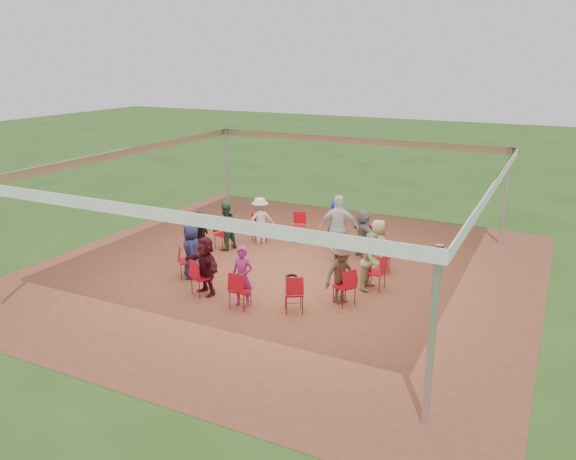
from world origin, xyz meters
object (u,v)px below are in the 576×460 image
at_px(person_seated_2, 335,224).
at_px(person_seated_3, 260,220).
at_px(person_seated_10, 372,261).
at_px(person_seated_1, 363,233).
at_px(chair_4, 259,228).
at_px(chair_1, 367,242).
at_px(chair_2, 337,232).
at_px(laptop, 372,248).
at_px(chair_8, 202,278).
at_px(chair_9, 240,290).
at_px(standing_person, 339,228).
at_px(person_seated_0, 378,246).
at_px(person_seated_4, 225,226).
at_px(chair_10, 294,293).
at_px(chair_7, 188,261).
at_px(person_seated_8, 242,277).
at_px(chair_5, 223,235).
at_px(chair_6, 197,246).
at_px(cable_coil, 292,277).
at_px(person_seated_9, 342,274).
at_px(chair_0, 382,256).
at_px(person_seated_5, 200,237).
at_px(chair_11, 344,287).
at_px(chair_3, 299,227).
at_px(chair_12, 376,272).
at_px(person_seated_7, 205,266).
at_px(person_seated_6, 192,251).

height_order(person_seated_2, person_seated_3, same).
bearing_deg(person_seated_10, person_seated_1, 27.69).
bearing_deg(chair_4, chair_1, 138.46).
height_order(chair_2, laptop, chair_2).
relative_size(chair_8, chair_9, 1.00).
distance_m(chair_4, standing_person, 2.93).
relative_size(person_seated_0, person_seated_4, 1.00).
bearing_deg(chair_10, person_seated_10, 30.26).
bearing_deg(chair_7, person_seated_8, 30.26).
bearing_deg(chair_5, person_seated_10, 96.76).
xyz_separation_m(chair_6, chair_10, (3.91, -1.77, 0.00)).
height_order(chair_2, cable_coil, chair_2).
relative_size(chair_6, person_seated_8, 0.62).
height_order(chair_8, person_seated_9, person_seated_9).
xyz_separation_m(chair_0, chair_6, (-4.95, -1.53, 0.00)).
bearing_deg(person_seated_2, person_seated_3, 27.69).
relative_size(chair_2, person_seated_2, 0.62).
xyz_separation_m(chair_0, person_seated_8, (-2.24, -3.55, 0.28)).
bearing_deg(person_seated_5, chair_11, 68.72).
relative_size(person_seated_4, person_seated_5, 1.00).
bearing_deg(person_seated_2, chair_10, 111.28).
xyz_separation_m(chair_3, chair_9, (0.92, -5.10, 0.00)).
bearing_deg(chair_10, chair_2, 69.23).
height_order(chair_11, person_seated_8, person_seated_8).
xyz_separation_m(chair_3, chair_12, (3.37, -2.66, 0.00)).
relative_size(person_seated_0, standing_person, 0.76).
distance_m(chair_1, person_seated_4, 4.21).
relative_size(chair_1, chair_10, 1.00).
height_order(chair_2, chair_3, same).
xyz_separation_m(chair_7, chair_9, (2.21, -1.00, 0.00)).
relative_size(chair_11, chair_12, 1.00).
bearing_deg(laptop, chair_12, 179.22).
xyz_separation_m(chair_8, person_seated_5, (-1.37, 1.93, 0.28)).
bearing_deg(chair_10, person_seated_7, 149.74).
bearing_deg(chair_6, chair_1, 110.77).
xyz_separation_m(chair_9, standing_person, (0.85, 3.97, 0.51)).
height_order(chair_5, person_seated_5, person_seated_5).
bearing_deg(chair_11, person_seated_3, 83.24).
bearing_deg(person_seated_4, cable_coil, 84.92).
height_order(chair_11, standing_person, standing_person).
bearing_deg(standing_person, chair_10, 76.68).
bearing_deg(person_seated_6, person_seated_9, 55.38).
height_order(chair_1, chair_3, same).
bearing_deg(person_seated_8, chair_7, 154.88).
height_order(chair_3, person_seated_3, person_seated_3).
bearing_deg(chair_11, chair_5, 96.92).
bearing_deg(laptop, person_seated_2, 24.02).
bearing_deg(person_seated_5, chair_1, 111.28).
distance_m(chair_2, chair_10, 4.88).
bearing_deg(chair_9, person_seated_3, 110.26).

